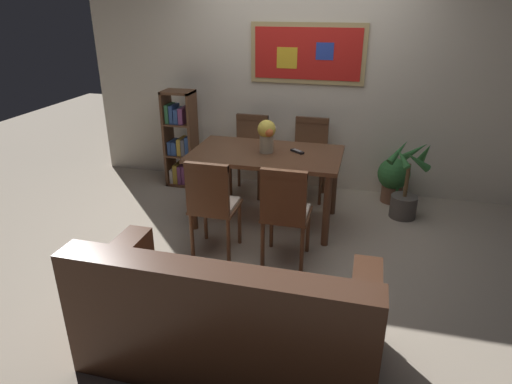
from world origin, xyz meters
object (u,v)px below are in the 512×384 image
dining_chair_far_left (250,148)px  flower_vase (267,134)px  dining_chair_near_right (285,208)px  bookshelf (181,143)px  leather_couch (228,319)px  potted_palm (406,189)px  tv_remote (297,151)px  dining_chair_far_right (310,152)px  dining_table (266,162)px  potted_ivy (393,178)px  dining_chair_near_left (212,200)px

dining_chair_far_left → flower_vase: flower_vase is taller
dining_chair_near_right → flower_vase: bearing=114.2°
bookshelf → flower_vase: size_ratio=3.62×
dining_chair_near_right → leather_couch: 1.23m
potted_palm → tv_remote: potted_palm is taller
dining_chair_near_right → dining_chair_far_left: same height
dining_chair_far_right → potted_palm: 1.14m
dining_chair_near_right → bookshelf: size_ratio=0.78×
dining_chair_near_right → tv_remote: 0.86m
dining_chair_far_left → potted_palm: (1.77, -0.28, -0.22)m
dining_table → dining_chair_far_right: bearing=67.5°
dining_chair_far_right → potted_ivy: 0.99m
dining_chair_near_left → potted_ivy: bearing=45.5°
leather_couch → bookshelf: size_ratio=1.54×
dining_chair_near_left → leather_couch: dining_chair_near_left is taller
dining_table → dining_chair_far_left: bearing=116.3°
dining_chair_far_left → leather_couch: 2.79m
dining_chair_near_left → tv_remote: size_ratio=6.01×
dining_chair_far_right → dining_chair_far_left: bearing=-176.3°
dining_chair_far_right → flower_vase: flower_vase is taller
potted_palm → flower_vase: size_ratio=2.70×
flower_vase → tv_remote: (0.30, 0.07, -0.17)m
dining_chair_far_right → dining_table: bearing=-112.5°
bookshelf → dining_table: bearing=-30.6°
dining_chair_far_right → bookshelf: bookshelf is taller
potted_ivy → dining_table: bearing=-146.9°
dining_chair_near_right → bookshelf: (-1.59, 1.49, -0.01)m
dining_table → potted_palm: (1.40, 0.46, -0.34)m
potted_ivy → flower_vase: bearing=-147.0°
dining_chair_far_right → potted_palm: (1.07, -0.33, -0.22)m
dining_chair_near_right → leather_couch: (-0.12, -1.21, -0.22)m
leather_couch → potted_ivy: leather_couch is taller
potted_palm → tv_remote: size_ratio=5.75×
dining_chair_near_left → dining_chair_far_left: (-0.07, 1.52, 0.00)m
dining_chair_near_right → potted_ivy: 1.87m
leather_couch → potted_palm: size_ratio=2.07×
dining_table → tv_remote: tv_remote is taller
flower_vase → tv_remote: flower_vase is taller
dining_chair_far_right → bookshelf: size_ratio=0.78×
dining_chair_near_right → tv_remote: (-0.05, 0.83, 0.23)m
dining_chair_far_left → dining_chair_far_right: 0.70m
dining_chair_near_left → potted_ivy: size_ratio=1.52×
dining_chair_near_right → potted_palm: bearing=49.2°
dining_table → dining_chair_near_left: dining_chair_near_left is taller
dining_chair_near_left → bookshelf: (-0.94, 1.50, -0.01)m
potted_ivy → tv_remote: size_ratio=3.94×
dining_chair_near_left → dining_table: bearing=68.8°
potted_palm → flower_vase: flower_vase is taller
potted_ivy → flower_vase: flower_vase is taller
flower_vase → tv_remote: bearing=12.6°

